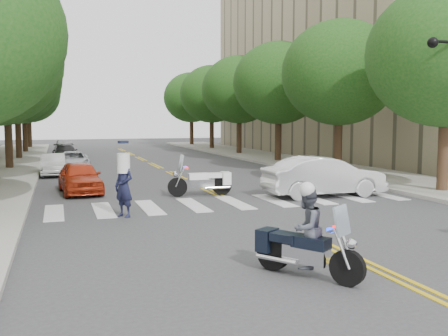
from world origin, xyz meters
name	(u,v)px	position (x,y,z in m)	size (l,w,h in m)	color
ground	(326,246)	(0.00, 0.00, 0.00)	(140.00, 140.00, 0.00)	#38383A
sidewalk_right	(287,161)	(9.50, 22.00, 0.07)	(5.00, 60.00, 0.15)	#9E9991
building_right	(440,28)	(26.00, 26.00, 11.00)	(26.00, 44.00, 22.00)	tan
tree_l_2	(6,76)	(-8.80, 22.00, 5.55)	(6.40, 6.40, 8.45)	#382316
tree_l_3	(16,85)	(-8.80, 30.00, 5.55)	(6.40, 6.40, 8.45)	#382316
tree_l_4	(23,91)	(-8.80, 38.00, 5.55)	(6.40, 6.40, 8.45)	#382316
tree_l_5	(28,95)	(-8.80, 46.00, 5.55)	(6.40, 6.40, 8.45)	#382316
tree_r_0	(447,55)	(8.80, 6.00, 5.55)	(6.40, 6.40, 8.45)	#382316
tree_r_1	(340,73)	(8.80, 14.00, 5.55)	(6.40, 6.40, 8.45)	#382316
tree_r_2	(279,83)	(8.80, 22.00, 5.55)	(6.40, 6.40, 8.45)	#382316
tree_r_3	(239,90)	(8.80, 30.00, 5.55)	(6.40, 6.40, 8.45)	#382316
tree_r_4	(212,94)	(8.80, 38.00, 5.55)	(6.40, 6.40, 8.45)	#382316
tree_r_5	(191,98)	(8.80, 46.00, 5.55)	(6.40, 6.40, 8.45)	#382316
motorcycle_police	(304,235)	(-1.62, -1.95, 0.82)	(1.46, 2.01, 1.84)	black
motorcycle_parked	(205,181)	(-0.52, 8.49, 0.57)	(2.55, 0.66, 1.64)	black
officer_standing	(124,186)	(-4.12, 5.11, 0.95)	(0.69, 0.45, 1.90)	#171934
convertible	(324,176)	(3.84, 6.86, 0.79)	(1.67, 4.78, 1.57)	silver
parked_car_a	(80,177)	(-5.20, 10.82, 0.65)	(1.53, 3.81, 1.30)	#B32E13
parked_car_b	(53,165)	(-6.30, 18.00, 0.58)	(1.24, 3.55, 1.17)	silver
parked_car_c	(73,161)	(-5.20, 20.28, 0.57)	(1.89, 4.10, 1.14)	#B0B2B9
parked_car_d	(65,153)	(-5.53, 27.79, 0.60)	(1.69, 4.17, 1.21)	black
parked_car_e	(64,147)	(-5.52, 33.91, 0.71)	(1.68, 4.18, 1.42)	#A3A2A7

